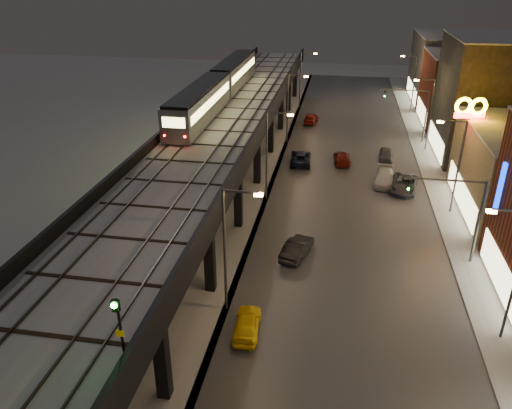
{
  "coord_description": "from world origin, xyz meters",
  "views": [
    {
      "loc": [
        5.99,
        -13.97,
        21.26
      ],
      "look_at": [
        0.26,
        19.38,
        5.0
      ],
      "focal_mm": 35.0,
      "sensor_mm": 36.0,
      "label": 1
    }
  ],
  "objects_px": {
    "car_onc_dark": "(404,184)",
    "car_onc_red": "(386,155)",
    "car_mid_silver": "(301,158)",
    "car_onc_white": "(384,178)",
    "car_near_white": "(297,249)",
    "car_mid_dark": "(342,158)",
    "rail_signal": "(118,317)",
    "subway_train": "(219,86)",
    "car_taxi": "(247,324)",
    "car_far_white": "(311,118)"
  },
  "relations": [
    {
      "from": "car_near_white",
      "to": "car_far_white",
      "type": "bearing_deg",
      "value": -72.87
    },
    {
      "from": "rail_signal",
      "to": "car_far_white",
      "type": "xyz_separation_m",
      "value": [
        3.91,
        57.99,
        -7.97
      ]
    },
    {
      "from": "car_near_white",
      "to": "car_onc_dark",
      "type": "xyz_separation_m",
      "value": [
        9.71,
        14.88,
        0.02
      ]
    },
    {
      "from": "rail_signal",
      "to": "car_far_white",
      "type": "relative_size",
      "value": 0.69
    },
    {
      "from": "car_mid_silver",
      "to": "car_onc_white",
      "type": "distance_m",
      "value": 10.48
    },
    {
      "from": "subway_train",
      "to": "car_near_white",
      "type": "relative_size",
      "value": 7.83
    },
    {
      "from": "car_mid_silver",
      "to": "car_near_white",
      "type": "bearing_deg",
      "value": 91.13
    },
    {
      "from": "subway_train",
      "to": "car_onc_white",
      "type": "xyz_separation_m",
      "value": [
        19.66,
        -7.24,
        -7.59
      ]
    },
    {
      "from": "car_taxi",
      "to": "car_mid_dark",
      "type": "xyz_separation_m",
      "value": [
        5.46,
        31.72,
        -0.01
      ]
    },
    {
      "from": "subway_train",
      "to": "car_taxi",
      "type": "distance_m",
      "value": 35.55
    },
    {
      "from": "car_near_white",
      "to": "car_mid_dark",
      "type": "distance_m",
      "value": 22.14
    },
    {
      "from": "car_taxi",
      "to": "car_mid_silver",
      "type": "relative_size",
      "value": 0.78
    },
    {
      "from": "car_far_white",
      "to": "subway_train",
      "type": "bearing_deg",
      "value": 62.43
    },
    {
      "from": "car_mid_dark",
      "to": "rail_signal",
      "type": "bearing_deg",
      "value": 73.73
    },
    {
      "from": "car_onc_red",
      "to": "car_mid_silver",
      "type": "bearing_deg",
      "value": -159.11
    },
    {
      "from": "car_onc_red",
      "to": "subway_train",
      "type": "bearing_deg",
      "value": -174.41
    },
    {
      "from": "car_near_white",
      "to": "car_onc_white",
      "type": "distance_m",
      "value": 18.06
    },
    {
      "from": "car_onc_dark",
      "to": "car_onc_red",
      "type": "relative_size",
      "value": 1.36
    },
    {
      "from": "car_near_white",
      "to": "car_mid_dark",
      "type": "bearing_deg",
      "value": -83.61
    },
    {
      "from": "car_mid_silver",
      "to": "car_far_white",
      "type": "bearing_deg",
      "value": -93.29
    },
    {
      "from": "rail_signal",
      "to": "car_mid_silver",
      "type": "distance_m",
      "value": 41.85
    },
    {
      "from": "car_mid_silver",
      "to": "car_onc_red",
      "type": "height_order",
      "value": "car_mid_silver"
    },
    {
      "from": "car_mid_dark",
      "to": "car_onc_white",
      "type": "relative_size",
      "value": 0.91
    },
    {
      "from": "car_onc_dark",
      "to": "car_onc_white",
      "type": "distance_m",
      "value": 2.4
    },
    {
      "from": "rail_signal",
      "to": "car_mid_dark",
      "type": "height_order",
      "value": "rail_signal"
    },
    {
      "from": "car_far_white",
      "to": "car_onc_dark",
      "type": "relative_size",
      "value": 0.79
    },
    {
      "from": "car_taxi",
      "to": "car_onc_white",
      "type": "xyz_separation_m",
      "value": [
        10.02,
        26.11,
        0.05
      ]
    },
    {
      "from": "car_mid_silver",
      "to": "car_mid_dark",
      "type": "height_order",
      "value": "car_mid_silver"
    },
    {
      "from": "car_taxi",
      "to": "car_onc_red",
      "type": "xyz_separation_m",
      "value": [
        10.67,
        33.75,
        -0.0
      ]
    },
    {
      "from": "rail_signal",
      "to": "car_onc_dark",
      "type": "distance_m",
      "value": 38.79
    },
    {
      "from": "car_mid_dark",
      "to": "car_far_white",
      "type": "xyz_separation_m",
      "value": [
        -4.79,
        16.16,
        0.06
      ]
    },
    {
      "from": "car_taxi",
      "to": "car_onc_red",
      "type": "bearing_deg",
      "value": -111.23
    },
    {
      "from": "car_mid_dark",
      "to": "car_far_white",
      "type": "relative_size",
      "value": 1.07
    },
    {
      "from": "car_near_white",
      "to": "car_mid_dark",
      "type": "xyz_separation_m",
      "value": [
        3.23,
        21.91,
        -0.07
      ]
    },
    {
      "from": "car_mid_dark",
      "to": "car_onc_dark",
      "type": "distance_m",
      "value": 9.56
    },
    {
      "from": "car_onc_white",
      "to": "car_onc_red",
      "type": "xyz_separation_m",
      "value": [
        0.66,
        7.64,
        -0.05
      ]
    },
    {
      "from": "car_onc_white",
      "to": "rail_signal",
      "type": "bearing_deg",
      "value": -104.49
    },
    {
      "from": "car_mid_silver",
      "to": "car_onc_dark",
      "type": "height_order",
      "value": "car_onc_dark"
    },
    {
      "from": "subway_train",
      "to": "car_taxi",
      "type": "xyz_separation_m",
      "value": [
        9.65,
        -33.35,
        -7.64
      ]
    },
    {
      "from": "rail_signal",
      "to": "subway_train",
      "type": "bearing_deg",
      "value": 98.38
    },
    {
      "from": "car_far_white",
      "to": "car_onc_white",
      "type": "bearing_deg",
      "value": 121.04
    },
    {
      "from": "car_mid_dark",
      "to": "car_onc_dark",
      "type": "xyz_separation_m",
      "value": [
        6.48,
        -7.03,
        0.09
      ]
    },
    {
      "from": "subway_train",
      "to": "car_mid_silver",
      "type": "relative_size",
      "value": 6.81
    },
    {
      "from": "car_onc_dark",
      "to": "car_onc_white",
      "type": "xyz_separation_m",
      "value": [
        -1.93,
        1.42,
        -0.02
      ]
    },
    {
      "from": "subway_train",
      "to": "car_onc_red",
      "type": "xyz_separation_m",
      "value": [
        20.32,
        0.4,
        -7.64
      ]
    },
    {
      "from": "car_onc_red",
      "to": "car_onc_white",
      "type": "bearing_deg",
      "value": -90.45
    },
    {
      "from": "subway_train",
      "to": "car_onc_white",
      "type": "relative_size",
      "value": 6.92
    },
    {
      "from": "subway_train",
      "to": "car_mid_dark",
      "type": "xyz_separation_m",
      "value": [
        15.11,
        -1.63,
        -7.66
      ]
    },
    {
      "from": "subway_train",
      "to": "car_near_white",
      "type": "distance_m",
      "value": 27.44
    },
    {
      "from": "car_mid_dark",
      "to": "car_far_white",
      "type": "height_order",
      "value": "car_far_white"
    }
  ]
}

